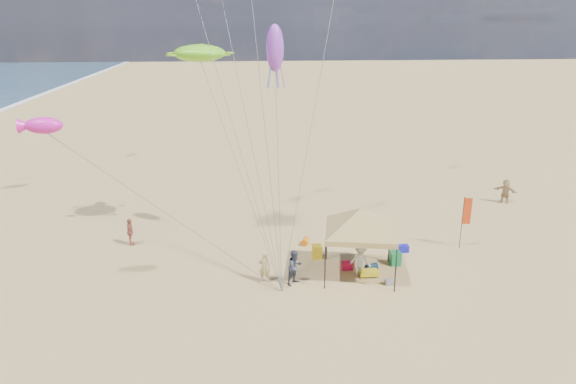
% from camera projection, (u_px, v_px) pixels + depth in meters
% --- Properties ---
extents(ground, '(280.00, 280.00, 0.00)m').
position_uv_depth(ground, '(294.00, 297.00, 23.92)').
color(ground, tan).
rests_on(ground, ground).
extents(canopy_tent, '(6.37, 6.37, 3.99)m').
position_uv_depth(canopy_tent, '(361.00, 211.00, 25.00)').
color(canopy_tent, black).
rests_on(canopy_tent, ground).
extents(feather_flag, '(0.45, 0.10, 2.94)m').
position_uv_depth(feather_flag, '(466.00, 214.00, 28.42)').
color(feather_flag, black).
rests_on(feather_flag, ground).
extents(cooler_red, '(0.54, 0.38, 0.38)m').
position_uv_depth(cooler_red, '(347.00, 266.00, 26.51)').
color(cooler_red, red).
rests_on(cooler_red, ground).
extents(cooler_blue, '(0.54, 0.38, 0.38)m').
position_uv_depth(cooler_blue, '(403.00, 248.00, 28.49)').
color(cooler_blue, '#1516B0').
rests_on(cooler_blue, ground).
extents(bag_navy, '(0.69, 0.54, 0.36)m').
position_uv_depth(bag_navy, '(372.00, 267.00, 26.37)').
color(bag_navy, '#0C1D37').
rests_on(bag_navy, ground).
extents(bag_orange, '(0.54, 0.69, 0.36)m').
position_uv_depth(bag_orange, '(305.00, 241.00, 29.41)').
color(bag_orange, '#D16A0B').
rests_on(bag_orange, ground).
extents(chair_green, '(0.50, 0.50, 0.70)m').
position_uv_depth(chair_green, '(395.00, 258.00, 26.95)').
color(chair_green, '#188443').
rests_on(chair_green, ground).
extents(chair_yellow, '(0.50, 0.50, 0.70)m').
position_uv_depth(chair_yellow, '(317.00, 251.00, 27.74)').
color(chair_yellow, yellow).
rests_on(chair_yellow, ground).
extents(crate_grey, '(0.34, 0.30, 0.28)m').
position_uv_depth(crate_grey, '(389.00, 282.00, 24.97)').
color(crate_grey, gray).
rests_on(crate_grey, ground).
extents(beach_cart, '(0.90, 0.50, 0.24)m').
position_uv_depth(beach_cart, '(369.00, 273.00, 25.76)').
color(beach_cart, yellow).
rests_on(beach_cart, ground).
extents(person_near_a, '(0.58, 0.39, 1.55)m').
position_uv_depth(person_near_a, '(265.00, 267.00, 25.08)').
color(person_near_a, tan).
rests_on(person_near_a, ground).
extents(person_near_b, '(1.04, 1.02, 1.69)m').
position_uv_depth(person_near_b, '(295.00, 267.00, 24.88)').
color(person_near_b, '#3A3E50').
rests_on(person_near_b, ground).
extents(person_near_c, '(1.16, 0.95, 1.57)m').
position_uv_depth(person_near_c, '(360.00, 261.00, 25.70)').
color(person_near_c, silver).
rests_on(person_near_c, ground).
extents(person_far_a, '(0.57, 0.97, 1.54)m').
position_uv_depth(person_far_a, '(130.00, 232.00, 29.19)').
color(person_far_a, '#A65040').
rests_on(person_far_a, ground).
extents(person_far_c, '(1.48, 1.40, 1.67)m').
position_uv_depth(person_far_c, '(505.00, 191.00, 35.91)').
color(person_far_c, tan).
rests_on(person_far_c, ground).
extents(turtle_kite, '(3.10, 2.73, 0.88)m').
position_uv_depth(turtle_kite, '(199.00, 53.00, 27.19)').
color(turtle_kite, '#70DD20').
rests_on(turtle_kite, ground).
extents(fish_kite, '(1.76, 1.34, 0.70)m').
position_uv_depth(fish_kite, '(44.00, 125.00, 22.27)').
color(fish_kite, '#E01CA9').
rests_on(fish_kite, ground).
extents(squid_kite, '(1.01, 1.01, 2.29)m').
position_uv_depth(squid_kite, '(275.00, 48.00, 25.89)').
color(squid_kite, '#9E3ED5').
rests_on(squid_kite, ground).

